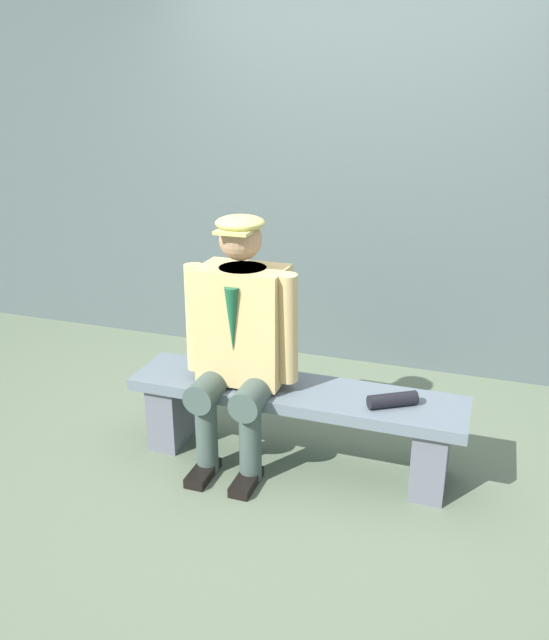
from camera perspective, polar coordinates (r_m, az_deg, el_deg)
ground_plane at (r=3.45m, az=1.74°, el=-12.33°), size 30.00×30.00×0.00m
bench at (r=3.30m, az=1.80°, el=-8.13°), size 1.70×0.38×0.42m
seated_man at (r=3.17m, az=-3.06°, el=-1.38°), size 0.59×0.55×1.28m
rolled_magazine at (r=3.10m, az=10.40°, el=-6.96°), size 0.24×0.18×0.07m
stadium_wall at (r=4.39m, az=7.87°, el=12.33°), size 12.00×0.24×2.52m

